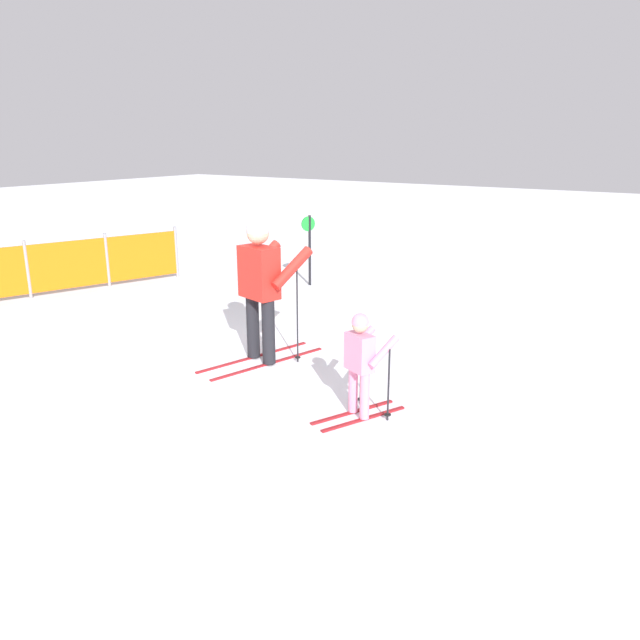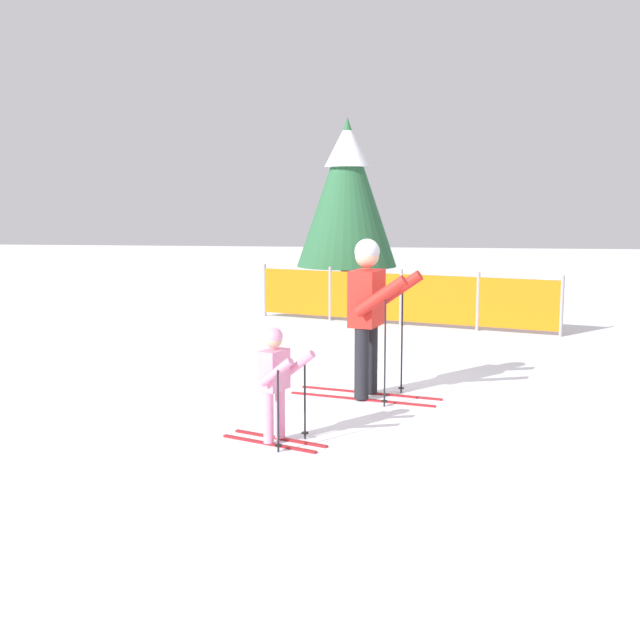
% 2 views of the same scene
% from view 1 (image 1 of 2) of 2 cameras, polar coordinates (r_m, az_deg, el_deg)
% --- Properties ---
extents(ground_plane, '(60.00, 60.00, 0.00)m').
position_cam_1_polar(ground_plane, '(8.09, -8.25, -3.88)').
color(ground_plane, white).
extents(skier_adult, '(1.79, 0.92, 1.85)m').
position_cam_1_polar(skier_adult, '(7.81, -5.42, 3.96)').
color(skier_adult, maroon).
rests_on(skier_adult, ground_plane).
extents(skier_child, '(1.05, 0.66, 1.11)m').
position_cam_1_polar(skier_child, '(6.31, 3.76, -3.42)').
color(skier_child, maroon).
rests_on(skier_child, ground_plane).
extents(safety_fence, '(5.50, 1.83, 1.03)m').
position_cam_1_polar(safety_fence, '(12.24, -25.19, 4.18)').
color(safety_fence, gray).
rests_on(safety_fence, ground_plane).
extents(trail_marker, '(0.26, 0.15, 1.35)m').
position_cam_1_polar(trail_marker, '(12.03, -0.99, 7.12)').
color(trail_marker, black).
rests_on(trail_marker, ground_plane).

